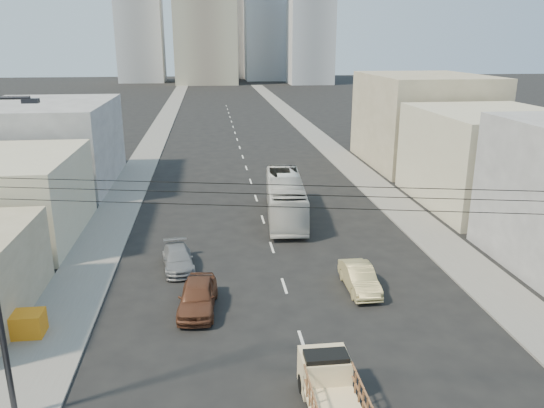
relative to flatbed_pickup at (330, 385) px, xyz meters
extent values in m
cube|color=slate|center=(-11.96, 66.85, -1.03)|extent=(3.50, 180.00, 0.12)
cube|color=slate|center=(11.54, 66.85, -1.03)|extent=(3.50, 180.00, 0.12)
cube|color=silver|center=(-0.21, 4.85, -1.09)|extent=(0.15, 2.00, 0.01)
cube|color=silver|center=(-0.21, 10.85, -1.09)|extent=(0.15, 2.00, 0.01)
cube|color=silver|center=(-0.21, 16.85, -1.09)|extent=(0.15, 2.00, 0.01)
cube|color=silver|center=(-0.21, 22.85, -1.09)|extent=(0.15, 2.00, 0.01)
cube|color=silver|center=(-0.21, 28.85, -1.09)|extent=(0.15, 2.00, 0.01)
cube|color=silver|center=(-0.21, 34.85, -1.09)|extent=(0.15, 2.00, 0.01)
cube|color=silver|center=(-0.21, 40.85, -1.09)|extent=(0.15, 2.00, 0.01)
cube|color=silver|center=(-0.21, 46.85, -1.09)|extent=(0.15, 2.00, 0.01)
cube|color=silver|center=(-0.21, 52.85, -1.09)|extent=(0.15, 2.00, 0.01)
cube|color=silver|center=(-0.21, 58.85, -1.09)|extent=(0.15, 2.00, 0.01)
cube|color=silver|center=(-0.21, 64.85, -1.09)|extent=(0.15, 2.00, 0.01)
cube|color=silver|center=(-0.21, 70.85, -1.09)|extent=(0.15, 2.00, 0.01)
cube|color=silver|center=(-0.21, 76.85, -1.09)|extent=(0.15, 2.00, 0.01)
cube|color=silver|center=(-0.21, 82.85, -1.09)|extent=(0.15, 2.00, 0.01)
cube|color=silver|center=(-0.21, 88.85, -1.09)|extent=(0.15, 2.00, 0.01)
cube|color=silver|center=(-0.21, 94.85, -1.09)|extent=(0.15, 2.00, 0.01)
cube|color=silver|center=(-0.21, 100.85, -1.09)|extent=(0.15, 2.00, 0.01)
cube|color=beige|center=(0.00, 1.10, -0.14)|extent=(1.90, 1.60, 1.50)
cube|color=black|center=(0.00, 0.85, 0.46)|extent=(1.70, 0.90, 0.70)
cylinder|color=black|center=(-0.85, 1.20, -0.71)|extent=(0.25, 0.76, 0.76)
cylinder|color=black|center=(0.85, 1.20, -0.71)|extent=(0.25, 0.76, 0.76)
imported|color=beige|center=(1.63, 23.21, 0.53)|extent=(3.73, 11.84, 3.24)
imported|color=#5A301F|center=(-5.09, 8.56, -0.31)|extent=(2.25, 4.77, 1.58)
imported|color=tan|center=(3.94, 9.88, -0.39)|extent=(1.51, 4.29, 1.41)
imported|color=gray|center=(-6.38, 14.09, -0.46)|extent=(2.32, 4.55, 1.26)
cube|color=#2D2D33|center=(-9.71, 0.85, 10.61)|extent=(0.50, 0.25, 0.15)
cylinder|color=black|center=(-0.21, -1.65, 8.21)|extent=(23.01, 5.02, 0.02)
cylinder|color=black|center=(-0.21, -1.65, 7.91)|extent=(23.01, 5.02, 0.02)
cylinder|color=black|center=(-0.21, -1.65, 7.51)|extent=(23.01, 5.02, 0.02)
cube|color=orange|center=(-13.21, 6.85, -0.78)|extent=(1.80, 1.20, 0.38)
cube|color=orange|center=(-13.21, 6.85, -0.40)|extent=(1.80, 1.20, 0.38)
cube|color=orange|center=(-13.21, 6.85, -0.02)|extent=(1.80, 1.20, 0.38)
cube|color=#BCB498|center=(19.29, 24.85, 2.91)|extent=(11.00, 14.00, 8.00)
cube|color=#9C9072|center=(19.79, 40.85, 3.91)|extent=(12.00, 16.00, 10.00)
cube|color=gray|center=(-19.71, 35.85, 2.91)|extent=(12.00, 16.00, 8.00)
cube|color=#989AA0|center=(17.79, 181.85, 18.91)|extent=(16.00, 16.00, 40.00)
cube|color=#989AA0|center=(-26.21, 176.85, 15.91)|extent=(15.00, 15.00, 34.00)
cube|color=gray|center=(5.79, 196.85, 20.91)|extent=(18.00, 18.00, 44.00)
cube|color=#989AA0|center=(29.79, 161.85, 12.91)|extent=(14.00, 14.00, 28.00)
camera|label=1|loc=(-4.21, -16.65, 12.37)|focal=35.00mm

